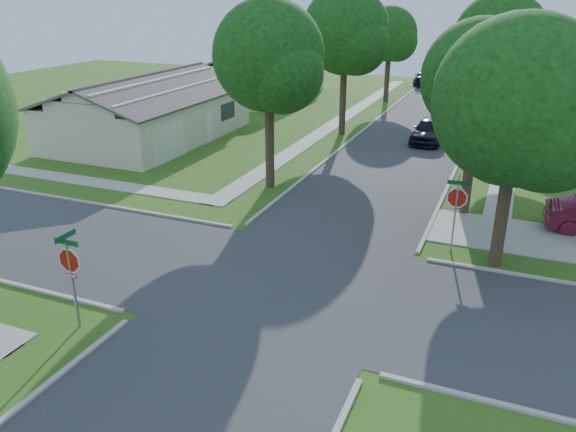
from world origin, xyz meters
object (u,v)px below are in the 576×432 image
(tree_e_far, at_px, (509,34))
(stop_sign_sw, at_px, (70,265))
(tree_w_far, at_px, (390,37))
(house_nw_far, at_px, (260,80))
(stop_sign_ne, at_px, (457,201))
(house_nw_near, at_px, (150,116))
(tree_w_near, at_px, (270,61))
(tree_w_mid, at_px, (346,35))
(car_curb_east, at_px, (430,130))
(tree_e_near, at_px, (481,84))
(tree_e_mid, at_px, (500,44))
(tree_ne_corner, at_px, (520,109))
(car_curb_west, at_px, (424,78))

(tree_e_far, bearing_deg, stop_sign_sw, -103.73)
(tree_w_far, xyz_separation_m, house_nw_far, (-11.34, -2.01, -3.99))
(stop_sign_ne, xyz_separation_m, house_nw_near, (-20.69, 10.30, -0.51))
(tree_w_near, height_order, tree_w_mid, tree_w_mid)
(house_nw_far, xyz_separation_m, car_curb_east, (17.19, -10.95, -0.72))
(stop_sign_sw, height_order, house_nw_far, house_nw_far)
(tree_e_near, relative_size, house_nw_near, 0.61)
(tree_e_near, bearing_deg, tree_e_mid, 89.97)
(tree_e_mid, bearing_deg, tree_w_far, 125.90)
(tree_e_mid, distance_m, car_curb_east, 6.52)
(tree_ne_corner, relative_size, car_curb_east, 1.86)
(tree_e_near, xyz_separation_m, house_nw_near, (-20.74, 5.99, -4.13))
(tree_e_near, xyz_separation_m, car_curb_west, (-7.95, 35.72, -4.93))
(tree_w_near, distance_m, tree_w_mid, 12.01)
(tree_e_far, xyz_separation_m, house_nw_far, (-20.75, -2.01, -4.46))
(tree_w_mid, height_order, tree_w_far, tree_w_mid)
(house_nw_near, distance_m, car_curb_east, 18.24)
(stop_sign_ne, height_order, car_curb_east, stop_sign_ne)
(tree_e_near, bearing_deg, car_curb_east, 106.43)
(tree_e_near, height_order, tree_w_near, tree_w_near)
(tree_ne_corner, distance_m, car_curb_east, 18.25)
(stop_sign_ne, height_order, tree_e_mid, tree_e_mid)
(stop_sign_ne, bearing_deg, stop_sign_sw, -135.00)
(tree_w_mid, xyz_separation_m, car_curb_west, (1.44, 23.72, -5.78))
(tree_w_far, bearing_deg, tree_e_far, 0.00)
(house_nw_far, relative_size, car_curb_west, 2.78)
(tree_e_far, bearing_deg, tree_e_mid, -89.98)
(tree_ne_corner, height_order, house_nw_far, tree_ne_corner)
(stop_sign_ne, relative_size, car_curb_west, 0.61)
(house_nw_near, xyz_separation_m, car_curb_east, (17.19, 6.05, -0.72))
(tree_w_far, distance_m, house_nw_far, 12.19)
(tree_e_near, height_order, car_curb_west, tree_e_near)
(stop_sign_sw, height_order, tree_e_far, tree_e_far)
(tree_e_far, bearing_deg, car_curb_east, -105.33)
(tree_w_far, relative_size, tree_ne_corner, 0.93)
(tree_e_mid, distance_m, tree_w_mid, 9.40)
(tree_w_far, bearing_deg, house_nw_near, -120.82)
(stop_sign_ne, relative_size, tree_w_near, 0.33)
(tree_e_far, bearing_deg, car_curb_west, 126.57)
(tree_ne_corner, bearing_deg, car_curb_west, 103.28)
(house_nw_near, height_order, car_curb_west, house_nw_near)
(house_nw_far, bearing_deg, tree_w_near, -63.73)
(stop_sign_ne, distance_m, car_curb_east, 16.76)
(stop_sign_sw, distance_m, tree_e_near, 17.04)
(tree_w_mid, distance_m, car_curb_west, 24.46)
(tree_w_mid, bearing_deg, tree_w_near, -90.02)
(tree_e_near, height_order, car_curb_east, tree_e_near)
(stop_sign_ne, relative_size, car_curb_east, 0.64)
(tree_w_far, bearing_deg, car_curb_west, 82.29)
(tree_ne_corner, xyz_separation_m, house_nw_far, (-22.35, 27.79, -4.08))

